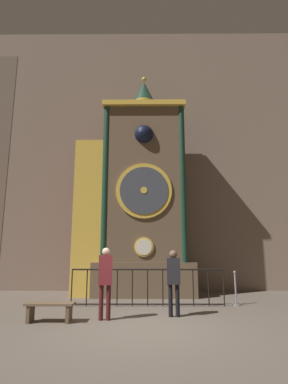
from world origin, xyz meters
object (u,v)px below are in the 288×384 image
(visitor_bench, at_px, (50,309))
(clock_tower, at_px, (135,198))
(visitor_near, at_px, (105,276))
(visitor_far, at_px, (174,276))
(stanchion_post, at_px, (236,294))

(visitor_bench, bearing_deg, clock_tower, 66.48)
(visitor_near, bearing_deg, visitor_bench, -176.64)
(visitor_far, relative_size, stanchion_post, 1.62)
(visitor_far, distance_m, stanchion_post, 2.76)
(visitor_near, height_order, visitor_bench, visitor_near)
(stanchion_post, xyz_separation_m, visitor_bench, (-5.09, -2.29, -0.03))
(stanchion_post, bearing_deg, clock_tower, 149.05)
(clock_tower, xyz_separation_m, visitor_near, (-0.57, -4.02, -2.67))
(visitor_near, xyz_separation_m, stanchion_post, (3.82, 2.07, -0.70))
(visitor_near, distance_m, stanchion_post, 4.40)
(visitor_far, bearing_deg, visitor_near, -164.48)
(clock_tower, bearing_deg, visitor_bench, -113.52)
(visitor_bench, bearing_deg, stanchion_post, 24.22)
(visitor_far, xyz_separation_m, stanchion_post, (2.08, 1.68, -0.67))
(visitor_far, relative_size, visitor_bench, 1.46)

